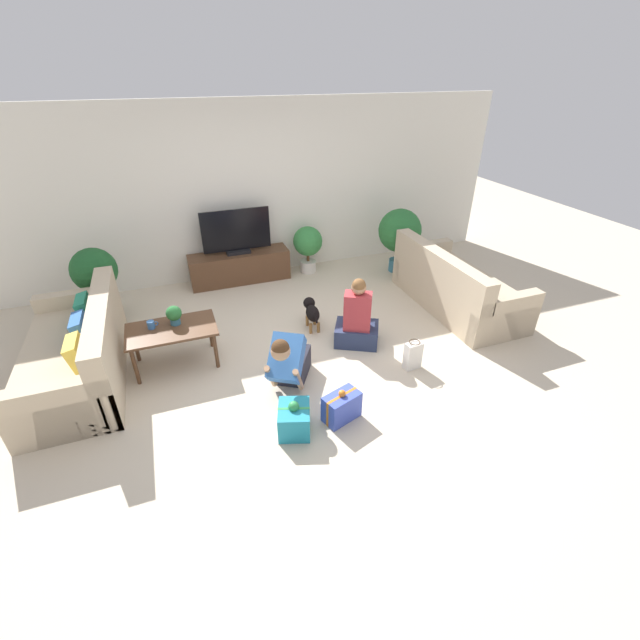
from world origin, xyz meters
name	(u,v)px	position (x,y,z in m)	size (l,w,h in m)	color
ground_plane	(305,358)	(0.00, 0.00, 0.00)	(16.00, 16.00, 0.00)	beige
wall_back	(248,193)	(0.00, 2.63, 1.30)	(8.40, 0.06, 2.60)	white
sofa_left	(79,354)	(-2.38, 0.52, 0.30)	(0.93, 2.03, 0.85)	#C6B293
sofa_right	(455,287)	(2.38, 0.47, 0.30)	(0.93, 2.03, 0.85)	#C6B293
coffee_table	(172,333)	(-1.40, 0.42, 0.42)	(0.97, 0.57, 0.48)	brown
tv_console	(240,267)	(-0.28, 2.35, 0.24)	(1.54, 0.41, 0.47)	brown
tv	(236,234)	(-0.28, 2.35, 0.77)	(1.03, 0.20, 0.68)	black
potted_plant_corner_left	(95,274)	(-2.23, 1.89, 0.63)	(0.58, 0.58, 0.98)	#4C4C51
potted_plant_corner_right	(400,232)	(2.23, 1.83, 0.67)	(0.68, 0.68, 1.04)	#336B84
potted_plant_back_right	(308,244)	(0.84, 2.30, 0.48)	(0.47, 0.47, 0.77)	beige
person_kneeling	(289,361)	(-0.30, -0.41, 0.33)	(0.66, 0.80, 0.76)	#23232D
person_sitting	(357,321)	(0.71, 0.09, 0.31)	(0.65, 0.61, 0.89)	#283351
dog	(312,311)	(0.32, 0.64, 0.23)	(0.20, 0.53, 0.36)	black
gift_box_a	(342,407)	(0.03, -1.06, 0.14)	(0.40, 0.31, 0.35)	#3D51BC
gift_box_b	(294,419)	(-0.45, -1.05, 0.14)	(0.39, 0.42, 0.35)	teal
gift_bag_a	(413,355)	(1.09, -0.59, 0.17)	(0.20, 0.14, 0.35)	white
mug	(151,325)	(-1.60, 0.49, 0.53)	(0.12, 0.08, 0.09)	#386BAD
tabletop_plant	(174,314)	(-1.35, 0.49, 0.60)	(0.17, 0.17, 0.22)	#336B84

